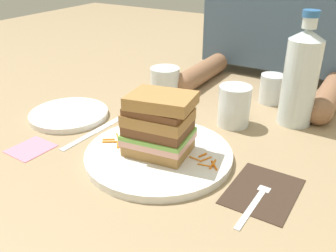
% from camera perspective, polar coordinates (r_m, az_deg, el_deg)
% --- Properties ---
extents(ground_plane, '(3.00, 3.00, 0.00)m').
position_cam_1_polar(ground_plane, '(0.72, -0.93, -5.13)').
color(ground_plane, '#9E8460').
extents(main_plate, '(0.29, 0.29, 0.01)m').
position_cam_1_polar(main_plate, '(0.72, -1.24, -4.28)').
color(main_plate, white).
rests_on(main_plate, ground_plane).
extents(sandwich, '(0.14, 0.12, 0.12)m').
position_cam_1_polar(sandwich, '(0.69, -1.28, 0.44)').
color(sandwich, '#A87A42').
rests_on(sandwich, main_plate).
extents(carrot_shred_0, '(0.03, 0.02, 0.00)m').
position_cam_1_polar(carrot_shred_0, '(0.75, -9.07, -2.42)').
color(carrot_shred_0, orange).
rests_on(carrot_shred_0, main_plate).
extents(carrot_shred_1, '(0.01, 0.03, 0.00)m').
position_cam_1_polar(carrot_shred_1, '(0.74, -7.33, -2.91)').
color(carrot_shred_1, orange).
rests_on(carrot_shred_1, main_plate).
extents(carrot_shred_2, '(0.02, 0.02, 0.00)m').
position_cam_1_polar(carrot_shred_2, '(0.74, -7.88, -2.83)').
color(carrot_shred_2, orange).
rests_on(carrot_shred_2, main_plate).
extents(carrot_shred_3, '(0.02, 0.02, 0.00)m').
position_cam_1_polar(carrot_shred_3, '(0.78, -7.88, -1.52)').
color(carrot_shred_3, orange).
rests_on(carrot_shred_3, main_plate).
extents(carrot_shred_4, '(0.02, 0.02, 0.00)m').
position_cam_1_polar(carrot_shred_4, '(0.76, -9.23, -2.06)').
color(carrot_shred_4, orange).
rests_on(carrot_shred_4, main_plate).
extents(carrot_shred_5, '(0.01, 0.03, 0.00)m').
position_cam_1_polar(carrot_shred_5, '(0.77, -6.58, -1.76)').
color(carrot_shred_5, orange).
rests_on(carrot_shred_5, main_plate).
extents(carrot_shred_6, '(0.01, 0.03, 0.00)m').
position_cam_1_polar(carrot_shred_6, '(0.78, -7.00, -1.43)').
color(carrot_shred_6, orange).
rests_on(carrot_shred_6, main_plate).
extents(carrot_shred_7, '(0.01, 0.03, 0.00)m').
position_cam_1_polar(carrot_shred_7, '(0.69, 5.90, -5.13)').
color(carrot_shred_7, orange).
rests_on(carrot_shred_7, main_plate).
extents(carrot_shred_8, '(0.03, 0.00, 0.00)m').
position_cam_1_polar(carrot_shred_8, '(0.69, 4.20, -5.08)').
color(carrot_shred_8, orange).
rests_on(carrot_shred_8, main_plate).
extents(carrot_shred_9, '(0.01, 0.02, 0.00)m').
position_cam_1_polar(carrot_shred_9, '(0.70, 5.43, -4.51)').
color(carrot_shred_9, orange).
rests_on(carrot_shred_9, main_plate).
extents(carrot_shred_10, '(0.02, 0.02, 0.00)m').
position_cam_1_polar(carrot_shred_10, '(0.67, 7.19, -6.10)').
color(carrot_shred_10, orange).
rests_on(carrot_shred_10, main_plate).
extents(carrot_shred_11, '(0.01, 0.03, 0.00)m').
position_cam_1_polar(carrot_shred_11, '(0.68, 6.98, -5.91)').
color(carrot_shred_11, orange).
rests_on(carrot_shred_11, main_plate).
extents(carrot_shred_12, '(0.03, 0.01, 0.00)m').
position_cam_1_polar(carrot_shred_12, '(0.67, 5.71, -6.12)').
color(carrot_shred_12, orange).
rests_on(carrot_shred_12, main_plate).
extents(napkin_dark, '(0.11, 0.14, 0.00)m').
position_cam_1_polar(napkin_dark, '(0.65, 14.49, -9.80)').
color(napkin_dark, '#38281E').
rests_on(napkin_dark, ground_plane).
extents(fork, '(0.02, 0.17, 0.00)m').
position_cam_1_polar(fork, '(0.63, 13.82, -10.63)').
color(fork, silver).
rests_on(fork, napkin_dark).
extents(knife, '(0.02, 0.20, 0.00)m').
position_cam_1_polar(knife, '(0.83, -11.53, -0.96)').
color(knife, silver).
rests_on(knife, ground_plane).
extents(juice_glass, '(0.07, 0.07, 0.09)m').
position_cam_1_polar(juice_glass, '(0.85, 10.21, 2.74)').
color(juice_glass, white).
rests_on(juice_glass, ground_plane).
extents(water_bottle, '(0.08, 0.08, 0.26)m').
position_cam_1_polar(water_bottle, '(0.87, 19.93, 7.25)').
color(water_bottle, silver).
rests_on(water_bottle, ground_plane).
extents(empty_tumbler_0, '(0.06, 0.06, 0.07)m').
position_cam_1_polar(empty_tumbler_0, '(1.00, 15.80, 5.60)').
color(empty_tumbler_0, silver).
rests_on(empty_tumbler_0, ground_plane).
extents(empty_tumbler_1, '(0.08, 0.08, 0.08)m').
position_cam_1_polar(empty_tumbler_1, '(1.01, -0.48, 6.92)').
color(empty_tumbler_1, silver).
rests_on(empty_tumbler_1, ground_plane).
extents(side_plate, '(0.19, 0.19, 0.01)m').
position_cam_1_polar(side_plate, '(0.92, -15.15, 1.75)').
color(side_plate, white).
rests_on(side_plate, ground_plane).
extents(napkin_pink, '(0.08, 0.09, 0.00)m').
position_cam_1_polar(napkin_pink, '(0.80, -20.56, -3.27)').
color(napkin_pink, pink).
rests_on(napkin_pink, ground_plane).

